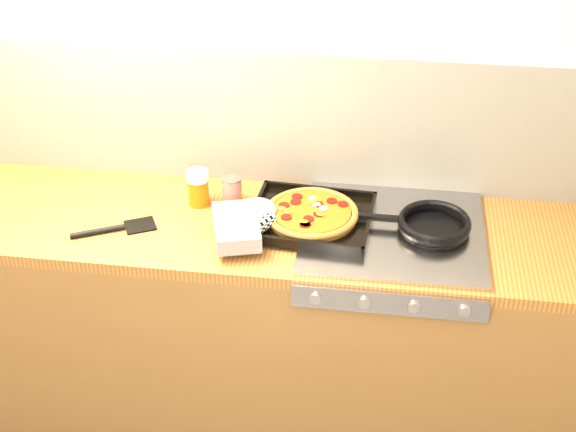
# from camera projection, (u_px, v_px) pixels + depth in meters

# --- Properties ---
(room_shell) EXTENTS (3.20, 3.20, 3.20)m
(room_shell) POSITION_uv_depth(u_px,v_px,m) (272.00, 119.00, 2.82)
(room_shell) COLOR white
(room_shell) RESTS_ON ground
(counter_run) EXTENTS (3.20, 0.62, 0.90)m
(counter_run) POSITION_uv_depth(u_px,v_px,m) (262.00, 325.00, 2.96)
(counter_run) COLOR brown
(counter_run) RESTS_ON ground
(stovetop) EXTENTS (0.60, 0.56, 0.02)m
(stovetop) POSITION_uv_depth(u_px,v_px,m) (393.00, 232.00, 2.66)
(stovetop) COLOR #A1A2A7
(stovetop) RESTS_ON counter_run
(pizza_on_tray) EXTENTS (0.54, 0.46, 0.07)m
(pizza_on_tray) POSITION_uv_depth(u_px,v_px,m) (291.00, 217.00, 2.67)
(pizza_on_tray) COLOR black
(pizza_on_tray) RESTS_ON stovetop
(frying_pan) EXTENTS (0.40, 0.25, 0.04)m
(frying_pan) POSITION_uv_depth(u_px,v_px,m) (432.00, 224.00, 2.64)
(frying_pan) COLOR black
(frying_pan) RESTS_ON stovetop
(tomato_can) EXTENTS (0.08, 0.08, 0.10)m
(tomato_can) POSITION_uv_depth(u_px,v_px,m) (232.00, 190.00, 2.80)
(tomato_can) COLOR maroon
(tomato_can) RESTS_ON counter_run
(juice_glass) EXTENTS (0.09, 0.09, 0.13)m
(juice_glass) POSITION_uv_depth(u_px,v_px,m) (198.00, 187.00, 2.78)
(juice_glass) COLOR #E25D0D
(juice_glass) RESTS_ON counter_run
(wooden_spoon) EXTENTS (0.30, 0.04, 0.02)m
(wooden_spoon) POSITION_uv_depth(u_px,v_px,m) (331.00, 200.00, 2.82)
(wooden_spoon) COLOR #B4874C
(wooden_spoon) RESTS_ON counter_run
(black_spatula) EXTENTS (0.27, 0.17, 0.02)m
(black_spatula) POSITION_uv_depth(u_px,v_px,m) (115.00, 229.00, 2.67)
(black_spatula) COLOR black
(black_spatula) RESTS_ON counter_run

